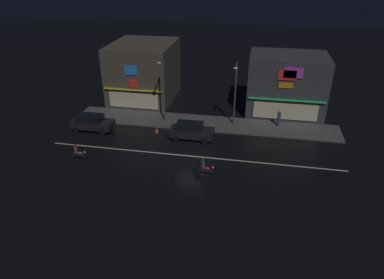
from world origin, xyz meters
TOP-DOWN VIEW (x-y plane):
  - ground_plane at (0.00, 0.00)m, footprint 140.00×140.00m
  - lane_divider_stripe at (0.00, 0.00)m, footprint 26.98×0.16m
  - sidewalk_far at (0.00, 7.13)m, footprint 28.40×3.88m
  - storefront_left_block at (8.52, 12.23)m, footprint 8.43×6.49m
  - storefront_center_block at (-8.52, 13.43)m, footprint 7.28×8.88m
  - streetlamp_west at (-4.27, 6.69)m, footprint 0.44×1.64m
  - streetlamp_mid at (3.15, 7.24)m, footprint 0.44×1.64m
  - pedestrian_on_sidewalk at (7.85, 7.78)m, footprint 0.35×0.35m
  - parked_car_near_kerb at (-11.12, 3.41)m, footprint 4.30×1.98m
  - parked_car_trailing at (-0.67, 3.42)m, footprint 4.30×1.98m
  - motorcycle_lead at (-9.87, -2.35)m, footprint 1.90×0.60m
  - motorcycle_following at (1.60, -2.75)m, footprint 1.90×0.60m
  - traffic_cone at (-4.42, 4.16)m, footprint 0.36×0.36m

SIDE VIEW (x-z plane):
  - ground_plane at x=0.00m, z-range 0.00..0.00m
  - lane_divider_stripe at x=0.00m, z-range 0.00..0.01m
  - sidewalk_far at x=0.00m, z-range 0.00..0.14m
  - traffic_cone at x=-4.42m, z-range 0.00..0.55m
  - motorcycle_lead at x=-9.87m, z-range -0.13..1.39m
  - motorcycle_following at x=1.60m, z-range -0.13..1.39m
  - parked_car_near_kerb at x=-11.12m, z-range 0.03..1.70m
  - parked_car_trailing at x=-0.67m, z-range 0.03..1.70m
  - pedestrian_on_sidewalk at x=7.85m, z-range 0.08..1.84m
  - storefront_left_block at x=8.52m, z-range 0.00..6.59m
  - storefront_center_block at x=-8.52m, z-range 0.00..6.90m
  - streetlamp_mid at x=3.15m, z-range 0.77..7.40m
  - streetlamp_west at x=-4.27m, z-range 0.78..7.70m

